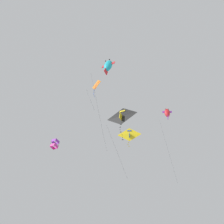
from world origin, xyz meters
The scene contains 6 objects.
kite_fish_low_drifter centered at (2.18, 7.59, 23.14)m, with size 2.40×1.84×9.63m.
kite_delta_near_right centered at (0.45, 3.73, 19.57)m, with size 2.75×2.21×7.17m.
kite_fish_highest centered at (-6.36, -3.46, 24.23)m, with size 1.72×1.22×10.09m.
kite_box_near_left centered at (8.64, -10.37, 22.32)m, with size 1.33×1.39×1.46m.
kite_diamond_mid_left centered at (3.04, -3.28, 28.07)m, with size 1.91×1.56×4.67m.
kite_delta_upper_right centered at (-1.79, -7.36, 22.76)m, with size 2.38×0.85×2.57m.
Camera 1 is at (3.86, 34.87, 2.66)m, focal length 54.51 mm.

